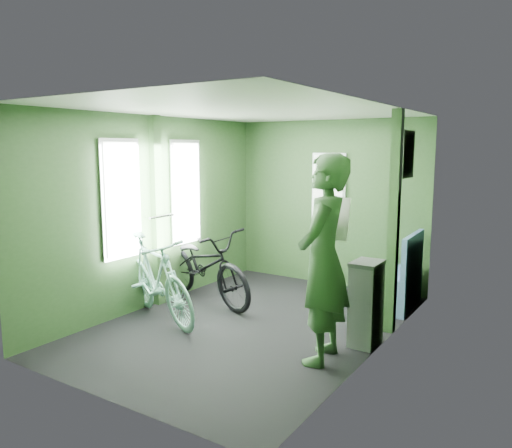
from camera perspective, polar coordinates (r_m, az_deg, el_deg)
The scene contains 6 objects.
room at distance 5.33m, azimuth -0.69°, elevation 3.52°, with size 4.00×4.02×2.31m.
bicycle_black at distance 6.39m, azimuth -5.88°, elevation -8.80°, with size 0.63×1.80×0.95m, color black.
bicycle_mint at distance 5.81m, azimuth -11.19°, elevation -10.75°, with size 0.46×1.64×0.99m, color #88CDB8.
passenger at distance 4.47m, azimuth 7.69°, elevation -4.03°, with size 0.54×0.76×1.87m.
waste_box at distance 5.02m, azimuth 12.45°, elevation -8.86°, with size 0.25×0.35×0.84m, color gray.
bench_seat at distance 6.31m, azimuth 15.66°, elevation -6.74°, with size 0.52×0.89×0.92m.
Camera 1 is at (2.88, -4.39, 1.91)m, focal length 35.00 mm.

